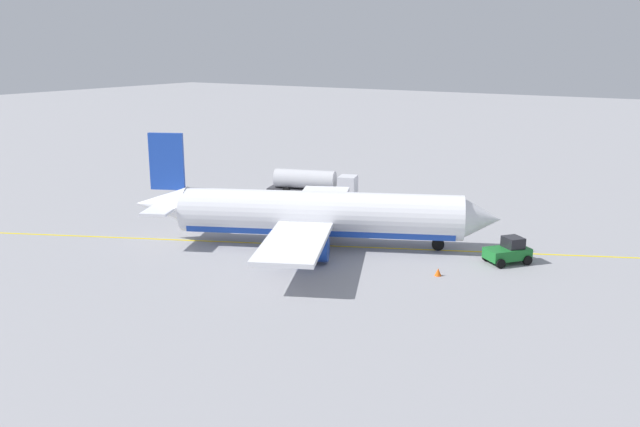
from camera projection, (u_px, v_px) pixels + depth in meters
name	position (u px, v px, depth m)	size (l,w,h in m)	color
ground_plane	(320.00, 246.00, 61.37)	(400.00, 400.00, 0.00)	#939399
airplane	(315.00, 215.00, 60.75)	(31.61, 26.65, 10.00)	white
fuel_tanker	(313.00, 182.00, 81.12)	(11.03, 5.45, 3.15)	#2D2D33
pushback_tug	(508.00, 251.00, 56.27)	(3.92, 4.09, 2.20)	#196B28
refueling_worker	(329.00, 198.00, 76.45)	(0.63, 0.58, 1.71)	navy
safety_cone_nose	(438.00, 272.00, 53.28)	(0.55, 0.55, 0.61)	#F2590F
taxi_line_marking	(320.00, 245.00, 61.37)	(88.58, 0.30, 0.01)	yellow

